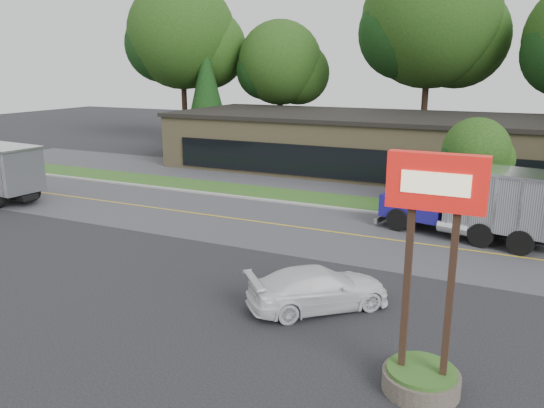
{
  "coord_description": "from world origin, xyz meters",
  "views": [
    {
      "loc": [
        12.13,
        -14.57,
        7.78
      ],
      "look_at": [
        2.2,
        6.39,
        1.8
      ],
      "focal_mm": 35.0,
      "sensor_mm": 36.0,
      "label": 1
    }
  ],
  "objects": [
    {
      "name": "curb",
      "position": [
        0.0,
        13.2,
        0.0
      ],
      "size": [
        60.0,
        0.3,
        0.12
      ],
      "primitive_type": "cube",
      "color": "#9E9E99",
      "rests_on": "ground"
    },
    {
      "name": "rally_car",
      "position": [
        6.55,
        0.82,
        0.69
      ],
      "size": [
        4.81,
        4.69,
        1.39
      ],
      "primitive_type": "imported",
      "rotation": [
        0.0,
        0.0,
        2.33
      ],
      "color": "white",
      "rests_on": "ground"
    },
    {
      "name": "grass_verge",
      "position": [
        0.0,
        15.0,
        0.0
      ],
      "size": [
        60.0,
        3.4,
        0.03
      ],
      "primitive_type": "cube",
      "color": "#32561D",
      "rests_on": "ground"
    },
    {
      "name": "tree_far_a",
      "position": [
        -19.82,
        32.14,
        10.5
      ],
      "size": [
        11.53,
        10.86,
        16.45
      ],
      "color": "#382619",
      "rests_on": "ground"
    },
    {
      "name": "strip_mall",
      "position": [
        2.0,
        26.0,
        2.0
      ],
      "size": [
        32.0,
        12.0,
        4.0
      ],
      "primitive_type": "cube",
      "color": "#8B7B55",
      "rests_on": "ground"
    },
    {
      "name": "evergreen_left",
      "position": [
        -16.0,
        30.0,
        5.66
      ],
      "size": [
        4.53,
        4.53,
        10.29
      ],
      "color": "#382619",
      "rests_on": "ground"
    },
    {
      "name": "road",
      "position": [
        0.0,
        9.0,
        0.0
      ],
      "size": [
        60.0,
        8.0,
        0.02
      ],
      "primitive_type": "cube",
      "color": "#58585D",
      "rests_on": "ground"
    },
    {
      "name": "bilo_sign",
      "position": [
        10.5,
        -2.5,
        2.02
      ],
      "size": [
        2.2,
        1.9,
        5.95
      ],
      "color": "#6B6054",
      "rests_on": "ground"
    },
    {
      "name": "tree_verge",
      "position": [
        10.06,
        15.04,
        3.37
      ],
      "size": [
        3.72,
        3.5,
        5.3
      ],
      "color": "#382619",
      "rests_on": "ground"
    },
    {
      "name": "far_parking",
      "position": [
        0.0,
        20.0,
        0.0
      ],
      "size": [
        60.0,
        7.0,
        0.02
      ],
      "primitive_type": "cube",
      "color": "#58585D",
      "rests_on": "ground"
    },
    {
      "name": "ground",
      "position": [
        0.0,
        0.0,
        0.0
      ],
      "size": [
        140.0,
        140.0,
        0.0
      ],
      "primitive_type": "plane",
      "color": "#2F2F34",
      "rests_on": "ground"
    },
    {
      "name": "tree_far_b",
      "position": [
        -9.87,
        34.1,
        7.86
      ],
      "size": [
        8.64,
        8.13,
        12.32
      ],
      "color": "#382619",
      "rests_on": "ground"
    },
    {
      "name": "center_line",
      "position": [
        0.0,
        9.0,
        0.0
      ],
      "size": [
        60.0,
        0.12,
        0.01
      ],
      "primitive_type": "cube",
      "color": "gold",
      "rests_on": "ground"
    },
    {
      "name": "tree_far_c",
      "position": [
        4.19,
        34.15,
        11.21
      ],
      "size": [
        12.31,
        11.59,
        17.57
      ],
      "color": "#382619",
      "rests_on": "ground"
    },
    {
      "name": "dump_truck_blue",
      "position": [
        10.6,
        10.93,
        1.8
      ],
      "size": [
        8.26,
        4.25,
        3.36
      ],
      "rotation": [
        0.0,
        0.0,
        2.91
      ],
      "color": "black",
      "rests_on": "ground"
    }
  ]
}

